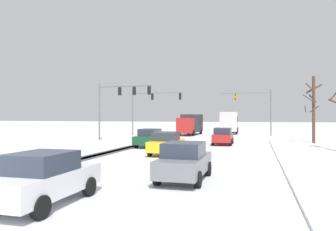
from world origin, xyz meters
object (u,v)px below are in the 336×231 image
at_px(traffic_signal_near_left, 120,98).
at_px(traffic_signal_far_left, 150,103).
at_px(bare_tree_sidewalk_far, 313,107).
at_px(box_truck_delivery, 190,124).
at_px(traffic_signal_far_right, 256,104).
at_px(car_red_lead, 223,136).
at_px(bus_oncoming, 230,121).
at_px(car_yellow_cab_third, 166,143).
at_px(car_grey_fourth, 184,161).
at_px(car_dark_green_second, 150,138).
at_px(car_white_fifth, 44,178).

distance_m(traffic_signal_near_left, traffic_signal_far_left, 10.25).
bearing_deg(bare_tree_sidewalk_far, box_truck_delivery, 144.52).
relative_size(traffic_signal_far_right, car_red_lead, 1.72).
xyz_separation_m(traffic_signal_near_left, bus_oncoming, (10.51, 19.65, -2.81)).
height_order(traffic_signal_far_left, car_yellow_cab_third, traffic_signal_far_left).
relative_size(traffic_signal_near_left, car_grey_fourth, 1.59).
xyz_separation_m(car_yellow_cab_third, box_truck_delivery, (-3.26, 23.79, 0.82)).
xyz_separation_m(car_yellow_cab_third, bus_oncoming, (1.83, 30.70, 1.18)).
distance_m(traffic_signal_near_left, traffic_signal_far_right, 20.34).
bearing_deg(car_red_lead, traffic_signal_far_left, 133.75).
height_order(traffic_signal_near_left, car_red_lead, traffic_signal_near_left).
height_order(traffic_signal_near_left, car_yellow_cab_third, traffic_signal_near_left).
bearing_deg(car_red_lead, car_grey_fourth, -89.28).
relative_size(traffic_signal_far_left, bare_tree_sidewalk_far, 1.10).
bearing_deg(car_dark_green_second, car_white_fifth, -81.04).
relative_size(traffic_signal_far_right, bare_tree_sidewalk_far, 1.05).
relative_size(traffic_signal_far_left, bus_oncoming, 0.67).
bearing_deg(box_truck_delivery, car_grey_fourth, -78.59).
xyz_separation_m(bus_oncoming, bare_tree_sidewalk_far, (9.81, -17.53, 1.71)).
bearing_deg(car_red_lead, car_dark_green_second, -145.04).
distance_m(car_yellow_cab_third, box_truck_delivery, 24.02).
height_order(car_grey_fourth, bare_tree_sidewalk_far, bare_tree_sidewalk_far).
height_order(traffic_signal_far_left, car_red_lead, traffic_signal_far_left).
distance_m(car_dark_green_second, bare_tree_sidewalk_far, 16.99).
bearing_deg(bus_oncoming, car_grey_fourth, -87.95).
xyz_separation_m(traffic_signal_far_right, bare_tree_sidewalk_far, (5.61, -11.92, -0.79)).
distance_m(car_grey_fourth, bare_tree_sidewalk_far, 23.28).
relative_size(traffic_signal_far_right, car_white_fifth, 1.72).
distance_m(traffic_signal_far_left, bare_tree_sidewalk_far, 21.89).
distance_m(car_yellow_cab_third, bus_oncoming, 30.78).
relative_size(car_red_lead, box_truck_delivery, 0.55).
height_order(car_grey_fourth, bus_oncoming, bus_oncoming).
bearing_deg(car_grey_fourth, box_truck_delivery, 101.41).
bearing_deg(car_dark_green_second, traffic_signal_near_left, 133.20).
relative_size(car_dark_green_second, box_truck_delivery, 0.56).
relative_size(traffic_signal_near_left, traffic_signal_far_left, 0.88).
bearing_deg(car_red_lead, bare_tree_sidewalk_far, 25.12).
relative_size(car_red_lead, bare_tree_sidewalk_far, 0.61).
height_order(traffic_signal_near_left, bare_tree_sidewalk_far, bare_tree_sidewalk_far).
bearing_deg(car_yellow_cab_third, car_grey_fourth, -68.87).
relative_size(car_red_lead, car_dark_green_second, 0.99).
bearing_deg(car_white_fifth, car_dark_green_second, 98.96).
bearing_deg(car_white_fifth, car_yellow_cab_third, 89.53).
distance_m(car_dark_green_second, car_white_fifth, 18.27).
bearing_deg(traffic_signal_near_left, traffic_signal_far_left, 89.89).
relative_size(car_yellow_cab_third, bus_oncoming, 0.37).
xyz_separation_m(traffic_signal_far_right, car_dark_green_second, (-8.98, -20.14, -3.67)).
height_order(car_yellow_cab_third, bus_oncoming, bus_oncoming).
height_order(car_yellow_cab_third, box_truck_delivery, box_truck_delivery).
distance_m(traffic_signal_far_right, car_yellow_cab_third, 26.07).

